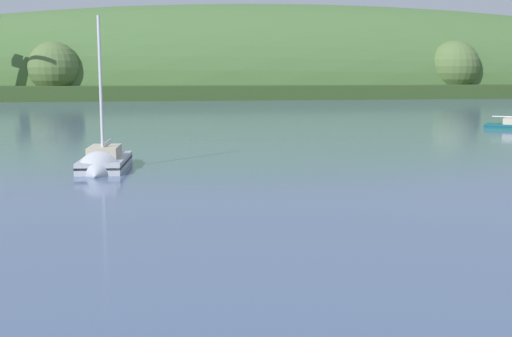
# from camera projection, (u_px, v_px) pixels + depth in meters

# --- Properties ---
(far_shoreline_hill) EXTENTS (426.64, 79.73, 56.02)m
(far_shoreline_hill) POSITION_uv_depth(u_px,v_px,m) (292.00, 95.00, 208.48)
(far_shoreline_hill) COLOR #314A21
(far_shoreline_hill) RESTS_ON ground
(sailboat_outer_reach) EXTENTS (4.36, 9.31, 13.11)m
(sailboat_outer_reach) POSITION_uv_depth(u_px,v_px,m) (103.00, 166.00, 50.67)
(sailboat_outer_reach) COLOR #ADB2BC
(sailboat_outer_reach) RESTS_ON ground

